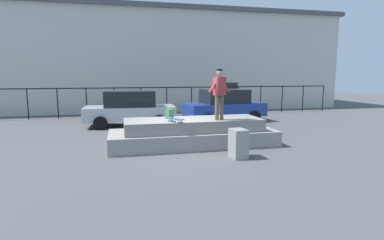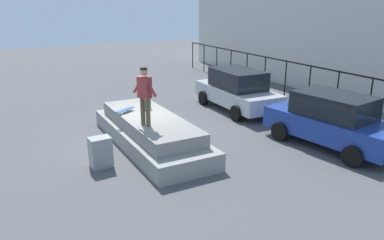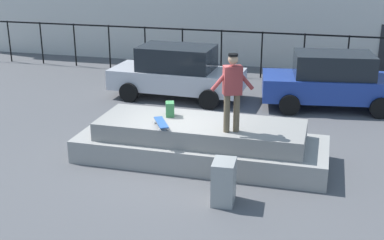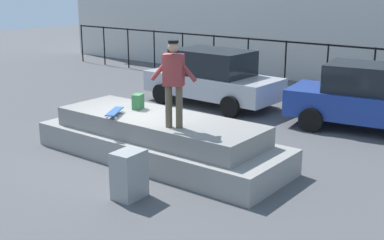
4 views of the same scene
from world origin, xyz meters
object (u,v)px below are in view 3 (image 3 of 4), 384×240
(car_blue_sedan_mid, at_px, (332,81))
(car_silver_sedan_near, at_px, (177,72))
(skateboard, at_px, (161,123))
(skateboarder, at_px, (232,87))
(utility_box, at_px, (224,182))
(backpack, at_px, (170,109))

(car_blue_sedan_mid, bearing_deg, car_silver_sedan_near, -177.98)
(car_silver_sedan_near, height_order, car_blue_sedan_mid, car_silver_sedan_near)
(skateboard, relative_size, car_blue_sedan_mid, 0.17)
(skateboard, xyz_separation_m, car_blue_sedan_mid, (3.77, 5.73, -0.19))
(car_silver_sedan_near, bearing_deg, skateboarder, -61.87)
(car_blue_sedan_mid, relative_size, utility_box, 5.06)
(skateboard, height_order, utility_box, skateboard)
(skateboard, bearing_deg, car_blue_sedan_mid, 56.65)
(skateboarder, xyz_separation_m, backpack, (-1.65, 0.68, -0.85))
(skateboard, distance_m, backpack, 0.80)
(car_silver_sedan_near, distance_m, utility_box, 7.58)
(skateboarder, xyz_separation_m, car_silver_sedan_near, (-2.91, 5.44, -1.12))
(skateboard, xyz_separation_m, car_silver_sedan_near, (-1.29, 5.55, -0.19))
(skateboarder, height_order, backpack, skateboarder)
(backpack, distance_m, car_blue_sedan_mid, 6.25)
(skateboarder, bearing_deg, skateboard, -175.90)
(skateboarder, height_order, car_blue_sedan_mid, skateboarder)
(backpack, height_order, utility_box, backpack)
(car_blue_sedan_mid, height_order, utility_box, car_blue_sedan_mid)
(car_silver_sedan_near, relative_size, utility_box, 5.00)
(backpack, relative_size, car_silver_sedan_near, 0.08)
(car_silver_sedan_near, height_order, utility_box, car_silver_sedan_near)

